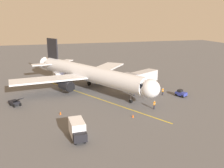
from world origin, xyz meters
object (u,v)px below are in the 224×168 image
object	(u,v)px
tug_rear_apron	(181,93)
ground_crew_wing_walker	(134,92)
ground_crew_marshaller	(163,91)
safety_cone_nose_left	(79,123)
belt_loader_near_nose	(15,102)
safety_cone_wing_port	(60,113)
box_truck_starboard_side	(58,77)
safety_cone_nose_right	(133,116)
jet_bridge	(138,79)
box_truck_portside	(78,129)
ground_crew_loader	(154,105)
airplane	(88,74)

from	to	relation	value
tug_rear_apron	ground_crew_wing_walker	bearing A→B (deg)	-18.79
ground_crew_marshaller	safety_cone_nose_left	xyz separation A→B (m)	(20.69, 10.53, -0.61)
belt_loader_near_nose	safety_cone_wing_port	size ratio (longest dim) A/B	8.24
box_truck_starboard_side	safety_cone_wing_port	xyz separation A→B (m)	(1.40, 23.88, -1.11)
safety_cone_nose_left	safety_cone_nose_right	bearing A→B (deg)	-177.48
jet_bridge	box_truck_portside	distance (m)	23.65
safety_cone_nose_left	ground_crew_loader	bearing A→B (deg)	-168.61
box_truck_portside	safety_cone_wing_port	xyz separation A→B (m)	(1.72, -9.95, -1.11)
safety_cone_nose_left	safety_cone_wing_port	xyz separation A→B (m)	(2.56, -5.35, 0.00)
airplane	jet_bridge	distance (m)	12.50
jet_bridge	ground_crew_loader	xyz separation A→B (m)	(0.39, 9.38, -2.88)
belt_loader_near_nose	tug_rear_apron	bearing A→B (deg)	173.72
belt_loader_near_nose	tug_rear_apron	size ratio (longest dim) A/B	1.66
box_truck_portside	safety_cone_nose_right	size ratio (longest dim) A/B	8.50
jet_bridge	box_truck_portside	xyz separation A→B (m)	(16.26, 17.01, -2.38)
safety_cone_nose_left	safety_cone_nose_right	world-z (taller)	same
airplane	safety_cone_wing_port	xyz separation A→B (m)	(7.82, 14.34, -3.73)
ground_crew_loader	safety_cone_nose_right	world-z (taller)	ground_crew_loader
box_truck_starboard_side	safety_cone_nose_right	bearing A→B (deg)	110.64
safety_cone_nose_left	box_truck_portside	bearing A→B (deg)	79.69
ground_crew_wing_walker	belt_loader_near_nose	bearing A→B (deg)	-1.17
ground_crew_loader	box_truck_starboard_side	bearing A→B (deg)	-58.29
belt_loader_near_nose	box_truck_starboard_side	xyz separation A→B (m)	(-9.75, -16.71, 0.67)
belt_loader_near_nose	box_truck_portside	distance (m)	19.86
ground_crew_marshaller	tug_rear_apron	world-z (taller)	ground_crew_marshaller
box_truck_starboard_side	tug_rear_apron	size ratio (longest dim) A/B	1.79
jet_bridge	belt_loader_near_nose	distance (m)	26.50
jet_bridge	ground_crew_marshaller	size ratio (longest dim) A/B	6.36
belt_loader_near_nose	safety_cone_wing_port	world-z (taller)	belt_loader_near_nose
safety_cone_wing_port	tug_rear_apron	bearing A→B (deg)	-172.97
box_truck_portside	safety_cone_wing_port	distance (m)	10.15
ground_crew_wing_walker	tug_rear_apron	distance (m)	10.38
jet_bridge	box_truck_starboard_side	distance (m)	23.73
airplane	safety_cone_nose_left	world-z (taller)	airplane
ground_crew_marshaller	safety_cone_wing_port	world-z (taller)	ground_crew_marshaller
ground_crew_wing_walker	safety_cone_wing_port	size ratio (longest dim) A/B	3.11
ground_crew_marshaller	safety_cone_nose_right	size ratio (longest dim) A/B	3.11
box_truck_portside	ground_crew_loader	bearing A→B (deg)	-154.32
airplane	box_truck_starboard_side	distance (m)	11.79
airplane	jet_bridge	world-z (taller)	airplane
airplane	ground_crew_marshaller	size ratio (longest dim) A/B	21.57
airplane	tug_rear_apron	bearing A→B (deg)	149.80
ground_crew_marshaller	box_truck_portside	xyz separation A→B (m)	(21.53, 15.13, 0.50)
airplane	belt_loader_near_nose	world-z (taller)	airplane
safety_cone_wing_port	belt_loader_near_nose	bearing A→B (deg)	-40.64
ground_crew_loader	safety_cone_wing_port	bearing A→B (deg)	-7.51
belt_loader_near_nose	safety_cone_nose_left	xyz separation A→B (m)	(-10.90, 12.51, -0.44)
ground_crew_loader	ground_crew_wing_walker	bearing A→B (deg)	-85.95
airplane	safety_cone_nose_right	size ratio (longest dim) A/B	67.05
ground_crew_loader	safety_cone_nose_right	bearing A→B (deg)	25.98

